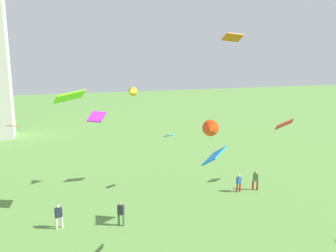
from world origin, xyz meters
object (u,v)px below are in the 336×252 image
Objects in this scene: kite_flying_7 at (233,37)px; kite_flying_1 at (70,96)px; person_1 at (255,179)px; kite_flying_5 at (131,92)px; kite_flying_2 at (214,156)px; kite_flying_3 at (170,135)px; kite_flying_4 at (284,124)px; person_4 at (59,215)px; person_3 at (239,182)px; person_0 at (121,212)px; kite_flying_6 at (13,126)px; kite_flying_0 at (97,117)px; kite_flying_11 at (210,129)px.

kite_flying_1 is at bearing 35.45° from kite_flying_7.
kite_flying_5 reaches higher than person_1.
kite_flying_2 is 1.02× the size of kite_flying_7.
kite_flying_1 reaches higher than kite_flying_5.
kite_flying_4 is at bearing 137.76° from kite_flying_3.
person_1 reaches higher than person_4.
kite_flying_4 is (20.48, 1.86, 4.77)m from person_4.
kite_flying_7 reaches higher than person_3.
kite_flying_1 is at bearing -84.17° from person_0.
kite_flying_4 is (12.20, 9.05, -0.63)m from kite_flying_2.
kite_flying_6 is at bearing 87.60° from kite_flying_2.
kite_flying_0 is 17.30m from kite_flying_4.
person_4 is at bearing 50.64° from kite_flying_6.
kite_flying_11 reaches higher than kite_flying_3.
kite_flying_2 reaches higher than person_1.
person_3 is 19.21m from kite_flying_1.
person_1 is at bearing 5.15° from kite_flying_5.
person_4 is 1.43× the size of kite_flying_6.
person_0 is at bearing 149.81° from person_4.
kite_flying_5 is at bearing -58.90° from kite_flying_3.
kite_flying_7 is (8.32, -3.00, 4.71)m from kite_flying_5.
person_4 is 1.06× the size of kite_flying_2.
kite_flying_0 is (3.27, 2.17, 6.46)m from person_4.
person_4 reaches higher than person_0.
kite_flying_2 reaches higher than person_3.
kite_flying_1 is 0.76× the size of kite_flying_4.
person_3 is at bearing -151.53° from person_1.
kite_flying_3 reaches higher than person_0.
kite_flying_5 is at bearing -171.50° from person_1.
kite_flying_4 is 1.60× the size of kite_flying_6.
person_3 is at bearing 50.40° from person_0.
person_1 is at bearing -66.26° from kite_flying_0.
kite_flying_5 is (2.73, 7.00, 7.88)m from person_0.
kite_flying_7 is (-5.24, 1.01, 7.81)m from kite_flying_4.
person_0 is at bearing 13.15° from kite_flying_3.
kite_flying_3 is (9.25, 10.96, -4.92)m from kite_flying_1.
kite_flying_0 is 13.47m from kite_flying_7.
kite_flying_0 is 5.40m from kite_flying_5.
person_4 is 7.56m from kite_flying_0.
kite_flying_2 is at bearing 52.72° from kite_flying_4.
kite_flying_5 reaches higher than kite_flying_2.
kite_flying_2 is (-8.89, -8.45, 5.39)m from person_1.
person_0 is at bearing -174.19° from kite_flying_11.
kite_flying_2 is (4.10, -6.05, 5.40)m from person_0.
kite_flying_0 is at bearing 15.14° from kite_flying_4.
person_3 is 1.07× the size of kite_flying_1.
kite_flying_3 is (5.74, 5.33, 4.06)m from person_0.
kite_flying_5 is 0.87× the size of kite_flying_7.
person_4 is 11.74m from kite_flying_6.
kite_flying_5 is 11.49m from kite_flying_6.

